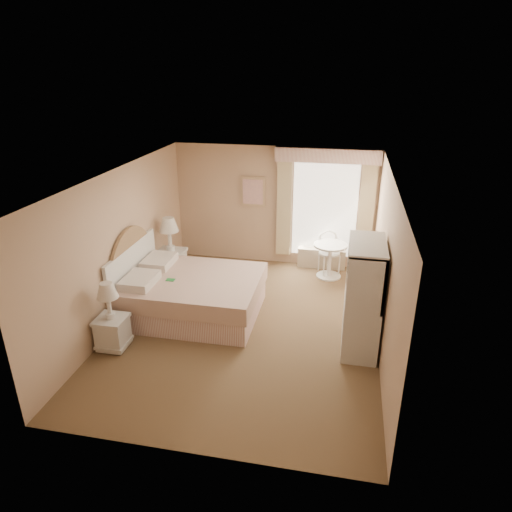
% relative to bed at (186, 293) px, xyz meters
% --- Properties ---
extents(room, '(4.21, 5.51, 2.51)m').
position_rel_bed_xyz_m(room, '(1.11, -0.22, 0.87)').
color(room, brown).
rests_on(room, ground).
extents(window, '(2.05, 0.22, 2.51)m').
position_rel_bed_xyz_m(window, '(2.16, 2.43, 0.96)').
color(window, white).
rests_on(window, room).
extents(framed_art, '(0.52, 0.04, 0.62)m').
position_rel_bed_xyz_m(framed_art, '(0.66, 2.49, 1.17)').
color(framed_art, tan).
rests_on(framed_art, room).
extents(bed, '(2.30, 1.81, 1.60)m').
position_rel_bed_xyz_m(bed, '(0.00, 0.00, 0.00)').
color(bed, tan).
rests_on(bed, room).
extents(nightstand_near, '(0.44, 0.44, 1.07)m').
position_rel_bed_xyz_m(nightstand_near, '(-0.73, -1.23, 0.02)').
color(nightstand_near, silver).
rests_on(nightstand_near, room).
extents(nightstand_far, '(0.53, 0.53, 1.28)m').
position_rel_bed_xyz_m(nightstand_far, '(-0.73, 1.22, 0.10)').
color(nightstand_far, silver).
rests_on(nightstand_far, room).
extents(round_table, '(0.67, 0.67, 0.70)m').
position_rel_bed_xyz_m(round_table, '(2.34, 1.97, 0.09)').
color(round_table, white).
rests_on(round_table, room).
extents(cafe_chair, '(0.55, 0.55, 0.87)m').
position_rel_bed_xyz_m(cafe_chair, '(2.31, 2.19, 0.12)').
color(cafe_chair, white).
rests_on(cafe_chair, room).
extents(armoire, '(0.51, 1.02, 1.70)m').
position_rel_bed_xyz_m(armoire, '(2.92, -0.46, 0.32)').
color(armoire, silver).
rests_on(armoire, room).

